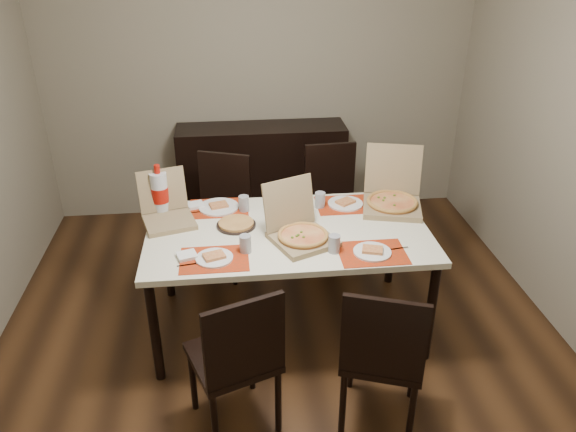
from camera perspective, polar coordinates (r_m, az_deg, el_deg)
The scene contains 19 objects.
ground at distance 3.89m, azimuth -0.68°, elevation -12.40°, with size 3.80×4.00×0.02m, color #432814.
room_walls at distance 3.50m, azimuth -1.56°, elevation 15.05°, with size 3.84×4.02×2.62m.
sideboard at distance 5.18m, azimuth -2.65°, elevation 4.32°, with size 1.50×0.40×0.90m, color black.
dining_table at distance 3.63m, azimuth -0.00°, elevation -2.33°, with size 1.80×1.00×0.75m.
chair_near_left at distance 2.99m, azimuth -5.17°, elevation -14.06°, with size 0.54×0.54×0.93m.
chair_near_right at distance 3.04m, azimuth 9.59°, elevation -13.52°, with size 0.54×0.54×0.93m.
chair_far_left at distance 4.42m, azimuth -6.82°, elevation 0.76°, with size 0.54×0.54×0.93m.
chair_far_right at distance 4.59m, azimuth 4.53°, elevation 1.93°, with size 0.45×0.45×0.93m.
setting_near_left at distance 3.32m, azimuth -6.96°, elevation -3.86°, with size 0.45×0.30×0.11m.
setting_near_right at distance 3.37m, azimuth 7.45°, elevation -3.40°, with size 0.49×0.30×0.11m.
setting_far_left at distance 3.88m, azimuth -6.71°, elevation 1.01°, with size 0.50×0.30×0.11m.
setting_far_right at distance 3.91m, azimuth 5.15°, elevation 1.36°, with size 0.48×0.30×0.11m.
napkin_loose at distance 3.55m, azimuth -0.30°, elevation -1.69°, with size 0.12×0.11×0.02m, color white.
pizza_box_center at distance 3.46m, azimuth 1.26°, elevation -1.63°, with size 0.47×0.49×0.35m.
pizza_box_right at distance 3.93m, azimuth 10.53°, elevation 1.73°, with size 0.48×0.51×0.39m.
pizza_box_left at distance 3.76m, azimuth -12.16°, elevation 0.29°, with size 0.40×0.42×0.32m.
faina_plate at distance 3.65m, azimuth -5.29°, elevation -0.83°, with size 0.26×0.26×0.03m.
dip_bowl at distance 3.76m, azimuth 1.40°, elevation 0.18°, with size 0.11×0.11×0.03m, color white.
soda_bottle at distance 3.83m, azimuth -12.90°, elevation 2.26°, with size 0.12×0.12×0.35m.
Camera 1 is at (-0.28, -2.97, 2.49)m, focal length 35.00 mm.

